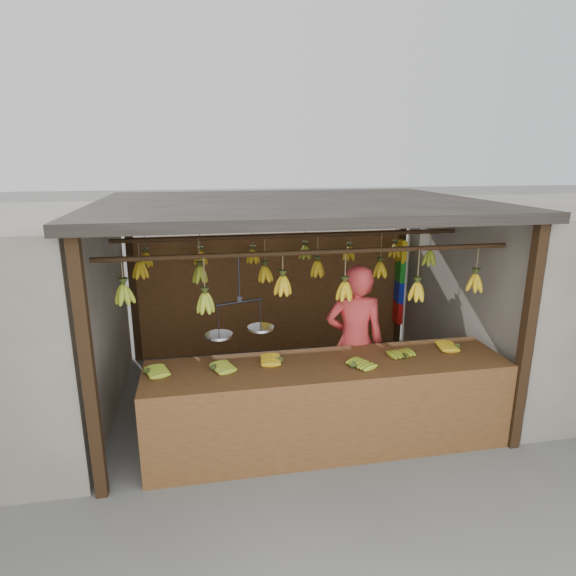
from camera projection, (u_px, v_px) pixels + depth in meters
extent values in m
plane|color=#5B5B57|center=(292.00, 394.00, 6.01)|extent=(80.00, 80.00, 0.00)
cube|color=black|center=(89.00, 375.00, 3.92)|extent=(0.10, 0.10, 2.30)
cube|color=black|center=(526.00, 341.00, 4.64)|extent=(0.10, 0.10, 2.30)
cube|color=black|center=(133.00, 283.00, 6.77)|extent=(0.10, 0.10, 2.30)
cube|color=black|center=(400.00, 271.00, 7.48)|extent=(0.10, 0.10, 2.30)
cube|color=black|center=(293.00, 205.00, 5.39)|extent=(4.30, 3.30, 0.10)
cylinder|color=black|center=(314.00, 252.00, 4.53)|extent=(4.00, 0.05, 0.05)
cylinder|color=black|center=(293.00, 236.00, 5.48)|extent=(4.00, 0.05, 0.05)
cylinder|color=black|center=(278.00, 224.00, 6.43)|extent=(4.00, 0.05, 0.05)
cube|color=brown|center=(273.00, 293.00, 7.19)|extent=(4.00, 0.06, 1.80)
cube|color=slate|center=(560.00, 291.00, 6.35)|extent=(3.00, 3.00, 2.30)
cube|color=brown|center=(328.00, 367.00, 4.76)|extent=(3.60, 0.80, 0.08)
cube|color=brown|center=(339.00, 425.00, 4.49)|extent=(3.60, 0.04, 0.90)
cube|color=black|center=(152.00, 445.00, 4.25)|extent=(0.07, 0.07, 0.82)
cube|color=black|center=(499.00, 409.00, 4.86)|extent=(0.07, 0.07, 0.82)
cube|color=black|center=(157.00, 406.00, 4.91)|extent=(0.07, 0.07, 0.82)
cube|color=black|center=(462.00, 378.00, 5.52)|extent=(0.07, 0.07, 0.82)
ellipsoid|color=#92A523|center=(148.00, 373.00, 4.46)|extent=(0.28, 0.25, 0.06)
ellipsoid|color=#92A523|center=(215.00, 369.00, 4.54)|extent=(0.29, 0.25, 0.06)
ellipsoid|color=gold|center=(280.00, 360.00, 4.76)|extent=(0.26, 0.20, 0.06)
ellipsoid|color=#92A523|center=(355.00, 366.00, 4.60)|extent=(0.30, 0.28, 0.06)
ellipsoid|color=#92A523|center=(406.00, 357.00, 4.83)|extent=(0.22, 0.27, 0.06)
ellipsoid|color=gold|center=(456.00, 346.00, 5.09)|extent=(0.27, 0.22, 0.06)
ellipsoid|color=#92A523|center=(124.00, 294.00, 4.34)|extent=(0.16, 0.16, 0.28)
ellipsoid|color=#92A523|center=(205.00, 303.00, 4.43)|extent=(0.16, 0.16, 0.28)
ellipsoid|color=gold|center=(283.00, 286.00, 4.60)|extent=(0.16, 0.16, 0.28)
ellipsoid|color=gold|center=(344.00, 291.00, 4.71)|extent=(0.16, 0.16, 0.28)
ellipsoid|color=gold|center=(417.00, 291.00, 4.79)|extent=(0.16, 0.16, 0.28)
ellipsoid|color=gold|center=(475.00, 283.00, 4.95)|extent=(0.16, 0.16, 0.28)
ellipsoid|color=gold|center=(140.00, 270.00, 5.29)|extent=(0.16, 0.16, 0.28)
ellipsoid|color=#92A523|center=(200.00, 275.00, 5.37)|extent=(0.16, 0.16, 0.28)
ellipsoid|color=gold|center=(265.00, 274.00, 5.55)|extent=(0.16, 0.16, 0.28)
ellipsoid|color=gold|center=(317.00, 269.00, 5.64)|extent=(0.16, 0.16, 0.28)
ellipsoid|color=gold|center=(380.00, 270.00, 5.74)|extent=(0.16, 0.16, 0.28)
ellipsoid|color=#92A523|center=(429.00, 258.00, 5.88)|extent=(0.16, 0.16, 0.28)
ellipsoid|color=gold|center=(146.00, 260.00, 6.18)|extent=(0.16, 0.16, 0.28)
ellipsoid|color=gold|center=(201.00, 258.00, 6.38)|extent=(0.16, 0.16, 0.28)
ellipsoid|color=gold|center=(253.00, 257.00, 6.49)|extent=(0.16, 0.16, 0.28)
ellipsoid|color=#92A523|center=(305.00, 252.00, 6.63)|extent=(0.16, 0.16, 0.28)
ellipsoid|color=gold|center=(349.00, 254.00, 6.72)|extent=(0.16, 0.16, 0.28)
ellipsoid|color=gold|center=(395.00, 251.00, 6.80)|extent=(0.16, 0.16, 0.28)
cylinder|color=black|center=(239.00, 279.00, 4.46)|extent=(0.02, 0.02, 0.45)
cylinder|color=black|center=(240.00, 302.00, 4.52)|extent=(0.45, 0.16, 0.02)
cylinder|color=silver|center=(219.00, 336.00, 4.51)|extent=(0.25, 0.25, 0.02)
cylinder|color=silver|center=(261.00, 328.00, 4.70)|extent=(0.25, 0.25, 0.02)
imported|color=#BF3333|center=(354.00, 343.00, 5.31)|extent=(0.72, 0.54, 1.77)
cube|color=yellow|center=(401.00, 251.00, 7.24)|extent=(0.08, 0.26, 0.34)
cube|color=#199926|center=(400.00, 271.00, 7.32)|extent=(0.08, 0.26, 0.34)
cube|color=#1426BF|center=(399.00, 292.00, 7.41)|extent=(0.08, 0.26, 0.34)
cube|color=red|center=(398.00, 311.00, 7.49)|extent=(0.08, 0.26, 0.34)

